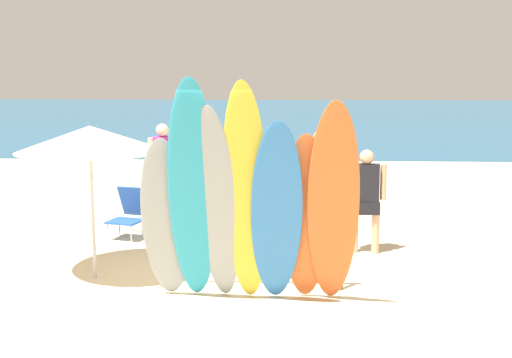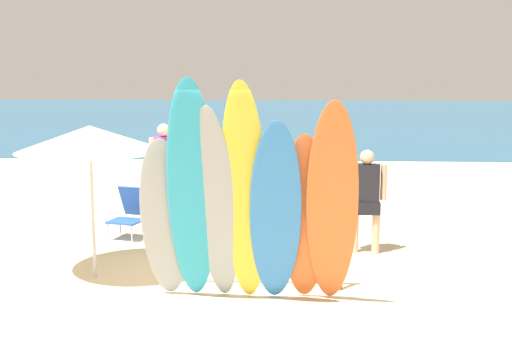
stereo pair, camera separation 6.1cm
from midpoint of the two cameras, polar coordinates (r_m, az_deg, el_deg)
The scene contains 17 objects.
ground at distance 22.33m, azimuth 1.64°, elevation 2.23°, with size 60.00×60.00×0.00m, color beige.
ocean_water at distance 40.30m, azimuth 2.26°, elevation 5.36°, with size 60.00×40.00×0.02m, color #235B7F.
surfboard_rack at distance 8.45m, azimuth -0.60°, elevation -5.37°, with size 2.33×0.07×0.78m.
surfboard_grey_0 at distance 7.90m, azimuth -7.78°, elevation -3.42°, with size 0.57×0.06×2.10m, color #999EA3.
surfboard_teal_1 at distance 7.62m, azimuth -5.53°, elevation -1.30°, with size 0.55×0.08×2.81m, color #289EC6.
surfboard_grey_2 at distance 7.66m, azimuth -3.52°, elevation -2.34°, with size 0.48×0.06×2.51m, color #999EA3.
surfboard_yellow_3 at distance 7.54m, azimuth -1.07°, elevation -1.51°, with size 0.51×0.06×2.77m, color yellow.
surfboard_blue_4 at distance 7.60m, azimuth 1.51°, elevation -3.01°, with size 0.58×0.07×2.36m, color #337AD1.
surfboard_orange_5 at distance 7.75m, azimuth 3.95°, elevation -3.40°, with size 0.53×0.06×2.15m, color orange.
surfboard_orange_6 at distance 7.58m, azimuth 6.26°, elevation -2.28°, with size 0.58×0.06×2.57m, color orange.
beachgoer_midbeach at distance 14.73m, azimuth -5.03°, elevation 2.11°, with size 0.41×0.59×1.56m.
beachgoer_photographing at distance 16.37m, azimuth -3.89°, elevation 2.93°, with size 0.42×0.53×1.61m.
beachgoer_near_rack at distance 10.13m, azimuth 9.03°, elevation -1.25°, with size 0.58×0.25×1.55m.
beachgoer_by_water at distance 13.69m, azimuth 5.04°, elevation 1.38°, with size 0.39×0.56×1.48m.
beachgoer_strolling at distance 12.59m, azimuth -7.94°, elevation 1.29°, with size 0.45×0.53×1.73m.
beach_chair_red at distance 11.26m, azimuth -10.67°, elevation -2.65°, with size 0.66×0.79×0.82m.
beach_umbrella at distance 8.93m, azimuth -13.94°, elevation 3.29°, with size 1.88×1.88×2.00m.
Camera 1 is at (0.48, -8.16, 2.71)m, focal length 47.71 mm.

